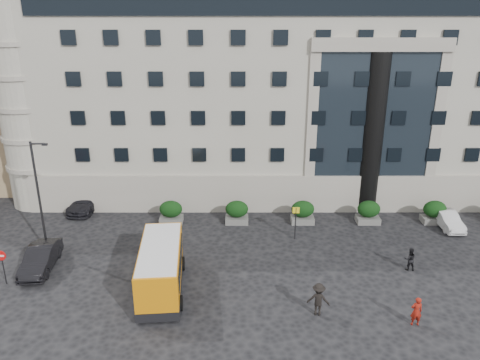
{
  "coord_description": "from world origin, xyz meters",
  "views": [
    {
      "loc": [
        1.44,
        -25.93,
        15.98
      ],
      "look_at": [
        1.45,
        4.0,
        5.0
      ],
      "focal_mm": 35.0,
      "sensor_mm": 36.0,
      "label": 1
    }
  ],
  "objects_px": {
    "hedge_d": "(369,212)",
    "parked_car_c": "(87,201)",
    "bus_stop_sign": "(296,217)",
    "pedestrian_a": "(416,311)",
    "parked_car_d": "(94,192)",
    "pedestrian_c": "(318,299)",
    "white_taxi": "(447,219)",
    "parked_car_b": "(41,258)",
    "hedge_b": "(237,212)",
    "minibus": "(161,266)",
    "pedestrian_b": "(410,259)",
    "street_lamp": "(39,194)",
    "hedge_a": "(171,212)",
    "red_truck": "(103,168)",
    "hedge_e": "(434,212)",
    "hedge_c": "(303,212)",
    "no_entry_sign": "(2,260)"
  },
  "relations": [
    {
      "from": "parked_car_d",
      "to": "pedestrian_c",
      "type": "bearing_deg",
      "value": -46.01
    },
    {
      "from": "bus_stop_sign",
      "to": "red_truck",
      "type": "xyz_separation_m",
      "value": [
        -17.41,
        12.14,
        -0.29
      ]
    },
    {
      "from": "hedge_c",
      "to": "hedge_e",
      "type": "height_order",
      "value": "same"
    },
    {
      "from": "hedge_d",
      "to": "white_taxi",
      "type": "height_order",
      "value": "hedge_d"
    },
    {
      "from": "street_lamp",
      "to": "parked_car_b",
      "type": "height_order",
      "value": "street_lamp"
    },
    {
      "from": "hedge_a",
      "to": "pedestrian_a",
      "type": "distance_m",
      "value": 19.6
    },
    {
      "from": "hedge_d",
      "to": "street_lamp",
      "type": "distance_m",
      "value": 24.27
    },
    {
      "from": "white_taxi",
      "to": "hedge_b",
      "type": "bearing_deg",
      "value": 175.62
    },
    {
      "from": "pedestrian_b",
      "to": "pedestrian_c",
      "type": "xyz_separation_m",
      "value": [
        -6.67,
        -4.74,
        0.19
      ]
    },
    {
      "from": "hedge_e",
      "to": "pedestrian_c",
      "type": "height_order",
      "value": "pedestrian_c"
    },
    {
      "from": "hedge_b",
      "to": "no_entry_sign",
      "type": "relative_size",
      "value": 0.79
    },
    {
      "from": "pedestrian_c",
      "to": "street_lamp",
      "type": "bearing_deg",
      "value": -9.51
    },
    {
      "from": "hedge_b",
      "to": "parked_car_b",
      "type": "bearing_deg",
      "value": -151.01
    },
    {
      "from": "hedge_c",
      "to": "bus_stop_sign",
      "type": "relative_size",
      "value": 0.73
    },
    {
      "from": "parked_car_b",
      "to": "hedge_b",
      "type": "bearing_deg",
      "value": 24.44
    },
    {
      "from": "hedge_a",
      "to": "red_truck",
      "type": "relative_size",
      "value": 0.33
    },
    {
      "from": "street_lamp",
      "to": "parked_car_d",
      "type": "distance_m",
      "value": 10.37
    },
    {
      "from": "pedestrian_a",
      "to": "pedestrian_b",
      "type": "bearing_deg",
      "value": -106.0
    },
    {
      "from": "hedge_c",
      "to": "parked_car_b",
      "type": "relative_size",
      "value": 0.4
    },
    {
      "from": "parked_car_b",
      "to": "pedestrian_b",
      "type": "height_order",
      "value": "pedestrian_b"
    },
    {
      "from": "pedestrian_c",
      "to": "hedge_c",
      "type": "bearing_deg",
      "value": -80.79
    },
    {
      "from": "hedge_e",
      "to": "pedestrian_b",
      "type": "height_order",
      "value": "hedge_e"
    },
    {
      "from": "pedestrian_a",
      "to": "parked_car_b",
      "type": "bearing_deg",
      "value": -14.76
    },
    {
      "from": "hedge_b",
      "to": "hedge_d",
      "type": "bearing_deg",
      "value": 0.0
    },
    {
      "from": "pedestrian_a",
      "to": "parked_car_c",
      "type": "bearing_deg",
      "value": -35.01
    },
    {
      "from": "no_entry_sign",
      "to": "white_taxi",
      "type": "height_order",
      "value": "no_entry_sign"
    },
    {
      "from": "no_entry_sign",
      "to": "pedestrian_c",
      "type": "bearing_deg",
      "value": -9.21
    },
    {
      "from": "hedge_a",
      "to": "pedestrian_c",
      "type": "height_order",
      "value": "pedestrian_c"
    },
    {
      "from": "no_entry_sign",
      "to": "red_truck",
      "type": "relative_size",
      "value": 0.41
    },
    {
      "from": "hedge_d",
      "to": "parked_car_c",
      "type": "bearing_deg",
      "value": 173.39
    },
    {
      "from": "no_entry_sign",
      "to": "minibus",
      "type": "relative_size",
      "value": 0.33
    },
    {
      "from": "minibus",
      "to": "pedestrian_c",
      "type": "relative_size",
      "value": 3.63
    },
    {
      "from": "parked_car_b",
      "to": "parked_car_c",
      "type": "height_order",
      "value": "parked_car_b"
    },
    {
      "from": "bus_stop_sign",
      "to": "pedestrian_b",
      "type": "distance_m",
      "value": 8.23
    },
    {
      "from": "hedge_d",
      "to": "bus_stop_sign",
      "type": "xyz_separation_m",
      "value": [
        -6.1,
        -2.8,
        0.8
      ]
    },
    {
      "from": "red_truck",
      "to": "parked_car_d",
      "type": "distance_m",
      "value": 4.53
    },
    {
      "from": "hedge_a",
      "to": "white_taxi",
      "type": "xyz_separation_m",
      "value": [
        21.54,
        -0.8,
        -0.29
      ]
    },
    {
      "from": "white_taxi",
      "to": "pedestrian_c",
      "type": "bearing_deg",
      "value": -138.32
    },
    {
      "from": "parked_car_d",
      "to": "pedestrian_b",
      "type": "relative_size",
      "value": 3.32
    },
    {
      "from": "minibus",
      "to": "red_truck",
      "type": "height_order",
      "value": "minibus"
    },
    {
      "from": "bus_stop_sign",
      "to": "pedestrian_a",
      "type": "relative_size",
      "value": 1.48
    },
    {
      "from": "bus_stop_sign",
      "to": "pedestrian_a",
      "type": "xyz_separation_m",
      "value": [
        5.34,
        -10.0,
        -0.88
      ]
    },
    {
      "from": "parked_car_b",
      "to": "pedestrian_a",
      "type": "xyz_separation_m",
      "value": [
        22.34,
        -5.76,
        0.09
      ]
    },
    {
      "from": "minibus",
      "to": "parked_car_c",
      "type": "xyz_separation_m",
      "value": [
        -8.23,
        12.09,
        -0.87
      ]
    },
    {
      "from": "bus_stop_sign",
      "to": "pedestrian_c",
      "type": "xyz_separation_m",
      "value": [
        0.26,
        -9.08,
        -0.76
      ]
    },
    {
      "from": "hedge_a",
      "to": "parked_car_c",
      "type": "distance_m",
      "value": 7.97
    },
    {
      "from": "pedestrian_a",
      "to": "hedge_e",
      "type": "bearing_deg",
      "value": -115.26
    },
    {
      "from": "minibus",
      "to": "parked_car_c",
      "type": "distance_m",
      "value": 14.65
    },
    {
      "from": "hedge_a",
      "to": "no_entry_sign",
      "type": "relative_size",
      "value": 0.79
    },
    {
      "from": "parked_car_b",
      "to": "pedestrian_b",
      "type": "relative_size",
      "value": 2.99
    }
  ]
}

